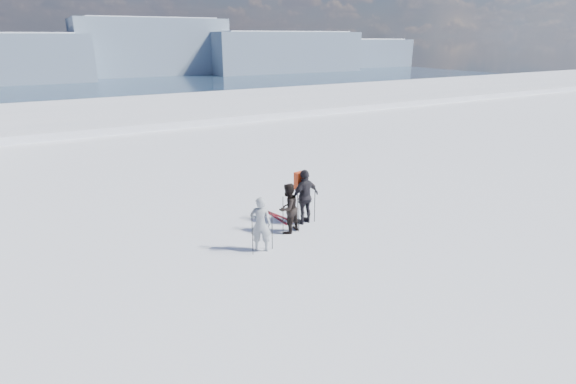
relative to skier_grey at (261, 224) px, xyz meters
name	(u,v)px	position (x,y,z in m)	size (l,w,h in m)	color
lake_basin	(152,188)	(2.54, 27.32, -7.34)	(820.00, 820.00, 71.62)	white
far_mountain_range	(74,52)	(32.14, 452.11, -8.03)	(770.00, 110.00, 53.00)	slate
skier_grey	(261,224)	(0.00, 0.00, 0.00)	(0.61, 0.40, 1.68)	#91989E
skier_dark	(288,208)	(1.33, 0.76, -0.02)	(0.80, 0.62, 1.64)	black
skier_pack	(305,197)	(2.20, 1.15, 0.10)	(1.10, 0.46, 1.88)	black
backpack	(301,159)	(2.16, 1.40, 1.34)	(0.40, 0.23, 0.59)	red
ski_poles	(287,218)	(1.18, 0.54, -0.22)	(2.89, 1.25, 1.31)	black
skis_loose	(277,216)	(1.62, 2.11, -0.83)	(0.56, 1.70, 0.03)	black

